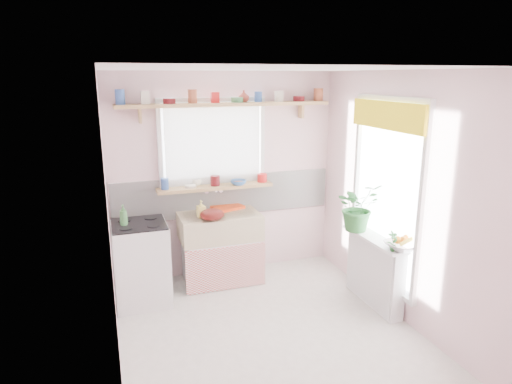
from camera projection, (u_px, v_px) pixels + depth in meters
name	position (u px, v px, depth m)	size (l,w,h in m)	color
room	(298.00, 174.00, 5.12)	(3.20, 3.20, 3.20)	silver
sink_unit	(220.00, 247.00, 5.50)	(0.95, 0.65, 1.11)	white
cooker	(141.00, 263.00, 4.98)	(0.58, 0.58, 0.93)	white
radiator_ledge	(374.00, 270.00, 4.96)	(0.22, 0.95, 0.78)	white
windowsill	(215.00, 187.00, 5.50)	(1.40, 0.22, 0.04)	tan
pine_shelf	(226.00, 104.00, 5.29)	(2.52, 0.24, 0.04)	tan
shelf_crockery	(224.00, 98.00, 5.27)	(2.47, 0.11, 0.12)	#3359A5
sill_crockery	(215.00, 181.00, 5.48)	(1.35, 0.11, 0.12)	#3359A5
dish_tray	(228.00, 207.00, 5.63)	(0.35, 0.26, 0.04)	#E94314
colander	(212.00, 215.00, 5.18)	(0.28, 0.28, 0.13)	#59120F
jade_plant	(358.00, 207.00, 5.01)	(0.49, 0.42, 0.54)	#2A6B2F
fruit_bowl	(403.00, 246.00, 4.50)	(0.33, 0.33, 0.08)	silver
herb_pot	(393.00, 241.00, 4.44)	(0.11, 0.07, 0.21)	#2B6B31
soap_bottle_sink	(201.00, 209.00, 5.27)	(0.09, 0.09, 0.20)	#FDE970
sill_cup	(197.00, 182.00, 5.47)	(0.11, 0.11, 0.09)	white
sill_bowl	(238.00, 182.00, 5.51)	(0.19, 0.19, 0.06)	#366AB1
shelf_vase	(244.00, 96.00, 5.40)	(0.13, 0.13, 0.14)	#96382E
cooker_bottle	(123.00, 215.00, 4.78)	(0.09, 0.09, 0.22)	#3E7D41
fruit	(403.00, 240.00, 4.49)	(0.20, 0.14, 0.10)	orange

